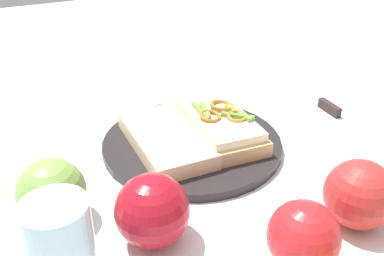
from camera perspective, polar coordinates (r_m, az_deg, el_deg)
ground_plane at (r=0.66m, az=-0.00°, el=-2.50°), size 2.00×2.00×0.00m
plate at (r=0.65m, az=-0.00°, el=-2.02°), size 0.26×0.26×0.01m
sandwich at (r=0.66m, az=3.43°, el=0.50°), size 0.18×0.10×0.04m
bread_slice_side at (r=0.63m, az=-3.54°, el=-1.38°), size 0.17×0.09×0.02m
apple_0 at (r=0.53m, az=20.82°, el=-7.99°), size 0.11×0.11×0.08m
apple_1 at (r=0.47m, az=14.25°, el=-13.37°), size 0.08×0.08×0.07m
apple_2 at (r=0.53m, az=-17.71°, el=-7.90°), size 0.09×0.09×0.08m
apple_3 at (r=0.48m, az=-5.17°, el=-10.55°), size 0.11×0.11×0.08m
drinking_glass at (r=0.44m, az=-16.59°, el=-14.58°), size 0.06×0.06×0.10m
knife at (r=0.80m, az=16.73°, el=2.83°), size 0.12×0.02×0.02m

